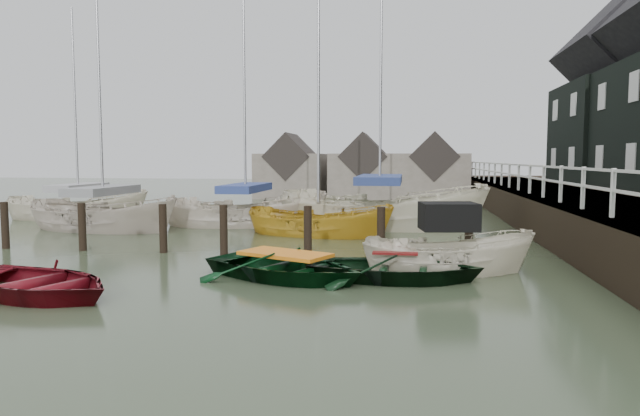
% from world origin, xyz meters
% --- Properties ---
extents(ground, '(120.00, 120.00, 0.00)m').
position_xyz_m(ground, '(0.00, 0.00, 0.00)').
color(ground, '#2E3924').
rests_on(ground, ground).
extents(pier, '(3.04, 32.00, 2.70)m').
position_xyz_m(pier, '(9.48, 10.00, 0.71)').
color(pier, black).
rests_on(pier, ground).
extents(mooring_pilings, '(13.72, 0.22, 1.80)m').
position_xyz_m(mooring_pilings, '(-1.11, 3.00, 0.50)').
color(mooring_pilings, black).
rests_on(mooring_pilings, ground).
extents(far_sheds, '(14.00, 4.08, 4.39)m').
position_xyz_m(far_sheds, '(0.83, 26.00, 1.86)').
color(far_sheds, '#665B51').
rests_on(far_sheds, ground).
extents(rowboat_red, '(4.67, 4.00, 0.81)m').
position_xyz_m(rowboat_red, '(-3.32, -2.26, 0.00)').
color(rowboat_red, '#5F0D16').
rests_on(rowboat_red, ground).
extents(rowboat_green, '(4.72, 4.17, 0.81)m').
position_xyz_m(rowboat_green, '(1.20, 0.08, 0.00)').
color(rowboat_green, black).
rests_on(rowboat_green, ground).
extents(rowboat_dkgreen, '(3.98, 2.93, 0.80)m').
position_xyz_m(rowboat_dkgreen, '(3.64, 0.34, 0.00)').
color(rowboat_dkgreen, black).
rests_on(rowboat_dkgreen, ground).
extents(motorboat, '(4.26, 2.17, 2.43)m').
position_xyz_m(motorboat, '(4.87, 1.33, 0.11)').
color(motorboat, beige).
rests_on(motorboat, ground).
extents(sailboat_a, '(6.81, 3.63, 11.64)m').
position_xyz_m(sailboat_a, '(-7.42, 7.57, 0.06)').
color(sailboat_a, '#C0B2A4').
rests_on(sailboat_a, ground).
extents(sailboat_b, '(6.93, 3.66, 11.80)m').
position_xyz_m(sailboat_b, '(-2.53, 9.75, 0.06)').
color(sailboat_b, beige).
rests_on(sailboat_b, ground).
extents(sailboat_c, '(5.77, 3.21, 10.87)m').
position_xyz_m(sailboat_c, '(0.80, 7.42, 0.02)').
color(sailboat_c, '#BC8F23').
rests_on(sailboat_c, ground).
extents(sailboat_d, '(8.64, 4.31, 12.76)m').
position_xyz_m(sailboat_d, '(2.81, 9.99, 0.06)').
color(sailboat_d, beige).
rests_on(sailboat_d, ground).
extents(sailboat_e, '(6.45, 4.12, 10.43)m').
position_xyz_m(sailboat_e, '(-10.73, 11.27, 0.06)').
color(sailboat_e, beige).
rests_on(sailboat_e, ground).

